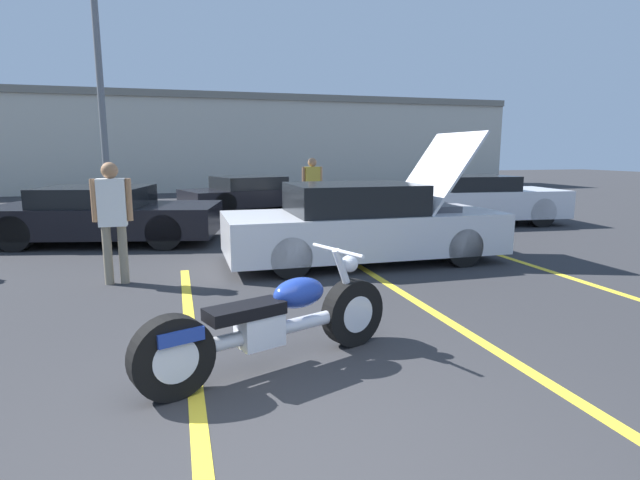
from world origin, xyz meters
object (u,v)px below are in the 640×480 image
object	(u,v)px
parked_car_mid_right_row	(253,194)
spectator_near_motorcycle	(113,213)
parked_car_mid_left_row	(104,215)
show_car_hood_open	(364,224)
motorcycle	(273,324)
light_pole	(103,73)
spectator_midground	(312,185)
parked_car_right_row	(474,200)

from	to	relation	value
parked_car_mid_right_row	spectator_near_motorcycle	size ratio (longest dim) A/B	2.75
parked_car_mid_left_row	show_car_hood_open	bearing A→B (deg)	-22.19
motorcycle	light_pole	bearing A→B (deg)	81.91
light_pole	spectator_midground	xyz separation A→B (m)	(4.97, -3.02, -2.89)
parked_car_mid_right_row	spectator_near_motorcycle	world-z (taller)	spectator_near_motorcycle
parked_car_right_row	motorcycle	bearing A→B (deg)	-127.46
show_car_hood_open	spectator_midground	bearing A→B (deg)	86.50
parked_car_right_row	parked_car_mid_left_row	bearing A→B (deg)	-173.05
show_car_hood_open	spectator_midground	xyz separation A→B (m)	(0.30, 4.33, 0.36)
light_pole	parked_car_right_row	bearing A→B (deg)	-24.36
parked_car_right_row	parked_car_mid_left_row	size ratio (longest dim) A/B	0.96
light_pole	parked_car_mid_right_row	distance (m)	5.23
parked_car_mid_right_row	spectator_near_motorcycle	xyz separation A→B (m)	(-3.11, -8.13, 0.47)
light_pole	motorcycle	xyz separation A→B (m)	(2.44, -11.02, -3.49)
motorcycle	parked_car_mid_right_row	world-z (taller)	parked_car_mid_right_row
light_pole	spectator_midground	world-z (taller)	light_pole
show_car_hood_open	spectator_near_motorcycle	xyz separation A→B (m)	(-3.78, -0.38, 0.36)
parked_car_mid_right_row	spectator_near_motorcycle	distance (m)	8.72
light_pole	parked_car_mid_right_row	xyz separation A→B (m)	(3.99, 0.40, -3.35)
show_car_hood_open	spectator_near_motorcycle	size ratio (longest dim) A/B	2.71
show_car_hood_open	parked_car_right_row	size ratio (longest dim) A/B	1.01
motorcycle	spectator_near_motorcycle	world-z (taller)	spectator_near_motorcycle
parked_car_mid_right_row	spectator_midground	size ratio (longest dim) A/B	2.77
parked_car_mid_right_row	parked_car_mid_left_row	distance (m)	5.95
show_car_hood_open	parked_car_mid_right_row	bearing A→B (deg)	95.47
spectator_midground	spectator_near_motorcycle	bearing A→B (deg)	-130.95
show_car_hood_open	spectator_near_motorcycle	bearing A→B (deg)	-173.73
parked_car_mid_left_row	spectator_midground	size ratio (longest dim) A/B	2.82
parked_car_right_row	parked_car_mid_left_row	distance (m)	8.58
parked_car_mid_right_row	spectator_midground	world-z (taller)	spectator_midground
light_pole	parked_car_mid_left_row	size ratio (longest dim) A/B	1.50
spectator_near_motorcycle	spectator_midground	size ratio (longest dim) A/B	1.01
show_car_hood_open	parked_car_mid_right_row	size ratio (longest dim) A/B	0.99
motorcycle	spectator_near_motorcycle	size ratio (longest dim) A/B	1.36
motorcycle	parked_car_mid_right_row	distance (m)	11.53
parked_car_right_row	spectator_midground	bearing A→B (deg)	170.91
light_pole	parked_car_right_row	world-z (taller)	light_pole
parked_car_right_row	parked_car_mid_right_row	distance (m)	6.61
light_pole	parked_car_mid_right_row	size ratio (longest dim) A/B	1.53
light_pole	show_car_hood_open	xyz separation A→B (m)	(4.67, -7.35, -3.25)
motorcycle	show_car_hood_open	world-z (taller)	show_car_hood_open
parked_car_mid_right_row	parked_car_mid_left_row	world-z (taller)	parked_car_mid_left_row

